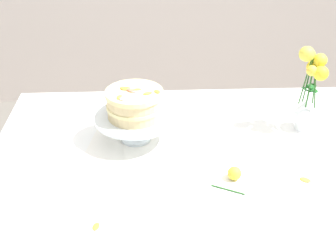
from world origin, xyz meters
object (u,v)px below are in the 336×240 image
at_px(cake_stand, 135,120).
at_px(layer_cake, 135,103).
at_px(fallen_rose, 234,174).
at_px(dining_table, 190,179).
at_px(flower_vase, 310,90).

relative_size(cake_stand, layer_cake, 1.43).
bearing_deg(fallen_rose, dining_table, 135.24).
relative_size(layer_cake, flower_vase, 0.62).
height_order(cake_stand, fallen_rose, cake_stand).
bearing_deg(dining_table, layer_cake, 146.97).
bearing_deg(fallen_rose, cake_stand, 141.78).
relative_size(layer_cake, fallen_rose, 1.91).
bearing_deg(fallen_rose, layer_cake, 141.79).
distance_m(dining_table, flower_vase, 0.54).
relative_size(dining_table, fallen_rose, 13.22).
relative_size(flower_vase, fallen_rose, 3.11).
height_order(dining_table, cake_stand, cake_stand).
relative_size(cake_stand, fallen_rose, 2.74).
height_order(dining_table, flower_vase, flower_vase).
bearing_deg(flower_vase, fallen_rose, -136.42).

